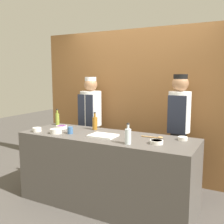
% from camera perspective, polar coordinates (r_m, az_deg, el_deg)
% --- Properties ---
extents(ground_plane, '(14.00, 14.00, 0.00)m').
position_cam_1_polar(ground_plane, '(3.64, -1.21, -19.36)').
color(ground_plane, '#4C4742').
extents(cabinet_wall, '(3.56, 0.18, 2.40)m').
position_cam_1_polar(cabinet_wall, '(4.33, 6.31, 1.68)').
color(cabinet_wall, brown).
rests_on(cabinet_wall, ground_plane).
extents(counter, '(2.25, 0.78, 0.92)m').
position_cam_1_polar(counter, '(3.46, -1.23, -12.58)').
color(counter, '#514C47').
rests_on(counter, ground_plane).
extents(sauce_bowl_orange, '(0.12, 0.12, 0.05)m').
position_cam_1_polar(sauce_bowl_orange, '(3.68, -16.03, -3.65)').
color(sauce_bowl_orange, silver).
rests_on(sauce_bowl_orange, counter).
extents(sauce_bowl_brown, '(0.15, 0.15, 0.06)m').
position_cam_1_polar(sauce_bowl_brown, '(3.51, -12.11, -4.03)').
color(sauce_bowl_brown, silver).
rests_on(sauce_bowl_brown, counter).
extents(sauce_bowl_white, '(0.11, 0.11, 0.04)m').
position_cam_1_polar(sauce_bowl_white, '(3.19, 15.14, -5.54)').
color(sauce_bowl_white, silver).
rests_on(sauce_bowl_white, counter).
extents(sauce_bowl_red, '(0.15, 0.15, 0.04)m').
position_cam_1_polar(sauce_bowl_red, '(2.96, 9.66, -6.41)').
color(sauce_bowl_red, silver).
rests_on(sauce_bowl_red, counter).
extents(sauce_bowl_purple, '(0.16, 0.16, 0.04)m').
position_cam_1_polar(sauce_bowl_purple, '(3.80, -10.93, -3.21)').
color(sauce_bowl_purple, silver).
rests_on(sauce_bowl_purple, counter).
extents(cutting_board, '(0.33, 0.25, 0.02)m').
position_cam_1_polar(cutting_board, '(3.27, -1.96, -5.15)').
color(cutting_board, white).
rests_on(cutting_board, counter).
extents(bottle_amber, '(0.07, 0.07, 0.25)m').
position_cam_1_polar(bottle_amber, '(3.66, -3.76, -2.37)').
color(bottle_amber, '#9E661E').
rests_on(bottle_amber, counter).
extents(bottle_oil, '(0.06, 0.06, 0.25)m').
position_cam_1_polar(bottle_oil, '(4.08, -11.81, -1.44)').
color(bottle_oil, olive).
rests_on(bottle_oil, counter).
extents(bottle_clear, '(0.07, 0.07, 0.24)m').
position_cam_1_polar(bottle_clear, '(2.91, 3.51, -5.20)').
color(bottle_clear, silver).
rests_on(bottle_clear, counter).
extents(cup_blue, '(0.07, 0.07, 0.09)m').
position_cam_1_polar(cup_blue, '(3.45, -9.08, -3.95)').
color(cup_blue, '#386093').
rests_on(cup_blue, counter).
extents(wooden_spoon, '(0.27, 0.05, 0.03)m').
position_cam_1_polar(wooden_spoon, '(3.22, 9.43, -5.44)').
color(wooden_spoon, '#B2844C').
rests_on(wooden_spoon, counter).
extents(chef_left, '(0.35, 0.35, 1.64)m').
position_cam_1_polar(chef_left, '(4.35, -4.60, -2.32)').
color(chef_left, '#28282D').
rests_on(chef_left, ground_plane).
extents(chef_right, '(0.31, 0.31, 1.69)m').
position_cam_1_polar(chef_right, '(3.78, 14.30, -3.43)').
color(chef_right, '#28282D').
rests_on(chef_right, ground_plane).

